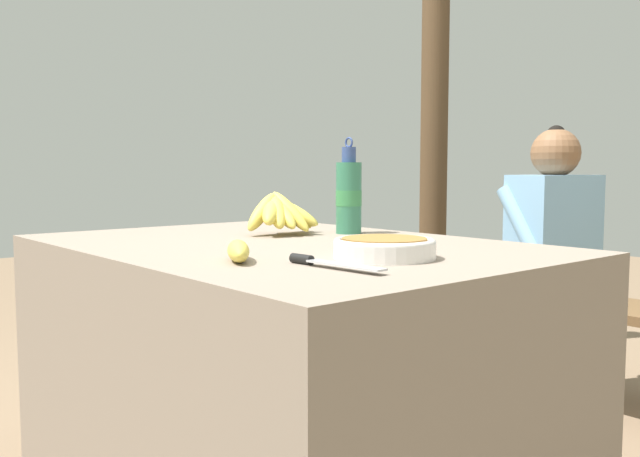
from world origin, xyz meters
TOP-DOWN VIEW (x-y plane):
  - market_counter at (0.00, 0.00)m, footprint 1.35×0.96m
  - banana_bunch_ripe at (-0.19, 0.13)m, footprint 0.18×0.28m
  - serving_bowl at (0.38, -0.02)m, footprint 0.22×0.22m
  - water_bottle at (-0.09, 0.30)m, footprint 0.08×0.08m
  - loose_banana_front at (0.22, -0.29)m, footprint 0.17×0.12m
  - knife at (0.39, -0.21)m, footprint 0.24×0.04m
  - wooden_bench at (0.17, 1.36)m, footprint 1.76×0.32m
  - seated_vendor at (-0.07, 1.34)m, footprint 0.44×0.42m
  - support_post_near at (-0.81, 1.54)m, footprint 0.13×0.13m

SIDE VIEW (x-z plane):
  - wooden_bench at x=0.17m, z-range 0.15..0.56m
  - market_counter at x=0.00m, z-range 0.00..0.72m
  - seated_vendor at x=-0.07m, z-range 0.08..1.17m
  - knife at x=0.39m, z-range 0.72..0.74m
  - loose_banana_front at x=0.22m, z-range 0.72..0.77m
  - serving_bowl at x=0.38m, z-range 0.73..0.77m
  - banana_bunch_ripe at x=-0.19m, z-range 0.72..0.86m
  - water_bottle at x=-0.09m, z-range 0.69..0.98m
  - support_post_near at x=-0.81m, z-range 0.00..2.25m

